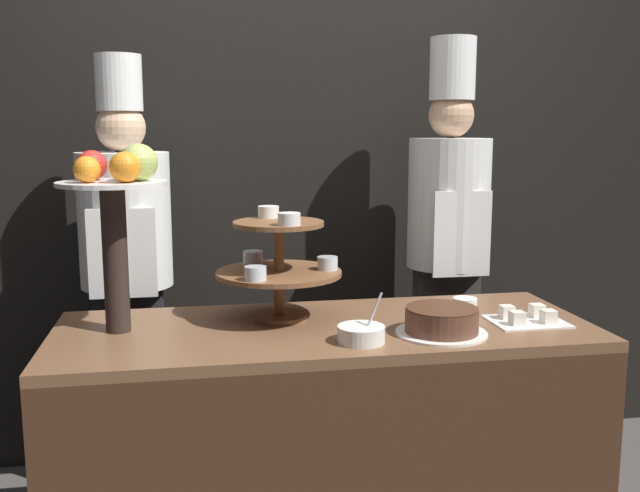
{
  "coord_description": "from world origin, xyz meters",
  "views": [
    {
      "loc": [
        -0.42,
        -1.89,
        1.51
      ],
      "look_at": [
        0.0,
        0.44,
        1.12
      ],
      "focal_mm": 40.0,
      "sensor_mm": 36.0,
      "label": 1
    }
  ],
  "objects_px": {
    "serving_bowl_near": "(361,334)",
    "chef_left": "(127,260)",
    "cup_white": "(465,308)",
    "cake_round": "(442,321)",
    "tiered_stand": "(279,261)",
    "fruit_pedestal": "(117,200)",
    "cake_square_tray": "(527,318)",
    "chef_center_left": "(448,238)"
  },
  "relations": [
    {
      "from": "cake_square_tray",
      "to": "tiered_stand",
      "type": "bearing_deg",
      "value": 166.64
    },
    {
      "from": "serving_bowl_near",
      "to": "chef_left",
      "type": "relative_size",
      "value": 0.09
    },
    {
      "from": "serving_bowl_near",
      "to": "chef_center_left",
      "type": "height_order",
      "value": "chef_center_left"
    },
    {
      "from": "serving_bowl_near",
      "to": "chef_left",
      "type": "xyz_separation_m",
      "value": [
        -0.76,
        0.85,
        0.1
      ]
    },
    {
      "from": "tiered_stand",
      "to": "cake_round",
      "type": "height_order",
      "value": "tiered_stand"
    },
    {
      "from": "tiered_stand",
      "to": "cake_square_tray",
      "type": "relative_size",
      "value": 1.74
    },
    {
      "from": "serving_bowl_near",
      "to": "chef_left",
      "type": "distance_m",
      "value": 1.14
    },
    {
      "from": "cake_round",
      "to": "serving_bowl_near",
      "type": "relative_size",
      "value": 1.88
    },
    {
      "from": "serving_bowl_near",
      "to": "cup_white",
      "type": "bearing_deg",
      "value": 27.93
    },
    {
      "from": "cup_white",
      "to": "cake_round",
      "type": "bearing_deg",
      "value": -129.37
    },
    {
      "from": "fruit_pedestal",
      "to": "cake_round",
      "type": "relative_size",
      "value": 2.06
    },
    {
      "from": "cake_round",
      "to": "cup_white",
      "type": "xyz_separation_m",
      "value": [
        0.15,
        0.18,
        -0.01
      ]
    },
    {
      "from": "cake_square_tray",
      "to": "chef_left",
      "type": "distance_m",
      "value": 1.54
    },
    {
      "from": "cake_square_tray",
      "to": "chef_center_left",
      "type": "relative_size",
      "value": 0.13
    },
    {
      "from": "cup_white",
      "to": "serving_bowl_near",
      "type": "bearing_deg",
      "value": -152.07
    },
    {
      "from": "cake_round",
      "to": "serving_bowl_near",
      "type": "bearing_deg",
      "value": -171.51
    },
    {
      "from": "chef_left",
      "to": "cup_white",
      "type": "bearing_deg",
      "value": -27.94
    },
    {
      "from": "cake_round",
      "to": "chef_left",
      "type": "height_order",
      "value": "chef_left"
    },
    {
      "from": "cup_white",
      "to": "chef_center_left",
      "type": "height_order",
      "value": "chef_center_left"
    },
    {
      "from": "cup_white",
      "to": "cake_square_tray",
      "type": "xyz_separation_m",
      "value": [
        0.18,
        -0.1,
        -0.02
      ]
    },
    {
      "from": "tiered_stand",
      "to": "cake_square_tray",
      "type": "bearing_deg",
      "value": -13.36
    },
    {
      "from": "fruit_pedestal",
      "to": "cup_white",
      "type": "distance_m",
      "value": 1.21
    },
    {
      "from": "tiered_stand",
      "to": "fruit_pedestal",
      "type": "xyz_separation_m",
      "value": [
        -0.51,
        -0.06,
        0.22
      ]
    },
    {
      "from": "tiered_stand",
      "to": "cup_white",
      "type": "bearing_deg",
      "value": -8.29
    },
    {
      "from": "fruit_pedestal",
      "to": "cake_round",
      "type": "height_order",
      "value": "fruit_pedestal"
    },
    {
      "from": "serving_bowl_near",
      "to": "chef_center_left",
      "type": "xyz_separation_m",
      "value": [
        0.58,
        0.85,
        0.15
      ]
    },
    {
      "from": "cake_round",
      "to": "cake_square_tray",
      "type": "distance_m",
      "value": 0.34
    },
    {
      "from": "cake_square_tray",
      "to": "cake_round",
      "type": "bearing_deg",
      "value": -166.24
    },
    {
      "from": "cake_round",
      "to": "chef_left",
      "type": "relative_size",
      "value": 0.16
    },
    {
      "from": "chef_left",
      "to": "chef_center_left",
      "type": "height_order",
      "value": "chef_center_left"
    },
    {
      "from": "chef_center_left",
      "to": "chef_left",
      "type": "bearing_deg",
      "value": -180.0
    },
    {
      "from": "fruit_pedestal",
      "to": "cake_square_tray",
      "type": "relative_size",
      "value": 2.43
    },
    {
      "from": "cake_round",
      "to": "chef_center_left",
      "type": "distance_m",
      "value": 0.88
    },
    {
      "from": "cup_white",
      "to": "serving_bowl_near",
      "type": "relative_size",
      "value": 0.54
    },
    {
      "from": "fruit_pedestal",
      "to": "cup_white",
      "type": "xyz_separation_m",
      "value": [
        1.14,
        -0.03,
        -0.39
      ]
    },
    {
      "from": "cup_white",
      "to": "tiered_stand",
      "type": "bearing_deg",
      "value": 171.71
    },
    {
      "from": "chef_left",
      "to": "tiered_stand",
      "type": "bearing_deg",
      "value": -44.3
    },
    {
      "from": "tiered_stand",
      "to": "cake_square_tray",
      "type": "distance_m",
      "value": 0.85
    },
    {
      "from": "serving_bowl_near",
      "to": "chef_left",
      "type": "height_order",
      "value": "chef_left"
    },
    {
      "from": "fruit_pedestal",
      "to": "serving_bowl_near",
      "type": "xyz_separation_m",
      "value": [
        0.73,
        -0.25,
        -0.4
      ]
    },
    {
      "from": "fruit_pedestal",
      "to": "cake_round",
      "type": "distance_m",
      "value": 1.09
    },
    {
      "from": "fruit_pedestal",
      "to": "chef_left",
      "type": "bearing_deg",
      "value": 93.07
    }
  ]
}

